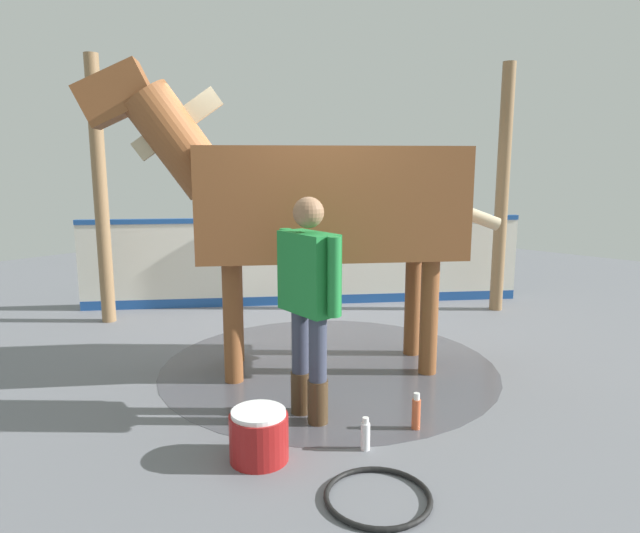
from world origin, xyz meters
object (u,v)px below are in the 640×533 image
(handler, at_px, (309,295))
(bottle_shampoo, at_px, (365,435))
(horse, at_px, (314,200))
(bottle_spray, at_px, (416,413))
(hose_coil, at_px, (378,497))
(wash_bucket, at_px, (259,435))

(handler, xyz_separation_m, bottle_shampoo, (0.60, -0.10, -0.83))
(horse, relative_size, bottle_spray, 10.72)
(horse, height_order, handler, horse)
(bottle_shampoo, relative_size, hose_coil, 0.37)
(horse, distance_m, handler, 1.21)
(bottle_shampoo, bearing_deg, wash_bucket, -127.49)
(hose_coil, bearing_deg, wash_bucket, -169.50)
(handler, bearing_deg, wash_bucket, -154.51)
(hose_coil, bearing_deg, bottle_spray, 109.73)
(handler, distance_m, hose_coil, 1.45)
(wash_bucket, bearing_deg, bottle_shampoo, 52.51)
(wash_bucket, bearing_deg, bottle_spray, 63.65)
(horse, xyz_separation_m, bottle_spray, (1.37, -0.43, -1.41))
(wash_bucket, distance_m, hose_coil, 0.85)
(horse, relative_size, bottle_shampoo, 12.84)
(horse, relative_size, wash_bucket, 7.68)
(bottle_shampoo, xyz_separation_m, bottle_spray, (0.09, 0.48, 0.02))
(bottle_shampoo, bearing_deg, hose_coil, -45.10)
(bottle_shampoo, distance_m, bottle_spray, 0.48)
(bottle_spray, relative_size, hose_coil, 0.44)
(wash_bucket, xyz_separation_m, hose_coil, (0.82, 0.15, -0.15))
(bottle_shampoo, distance_m, hose_coil, 0.57)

